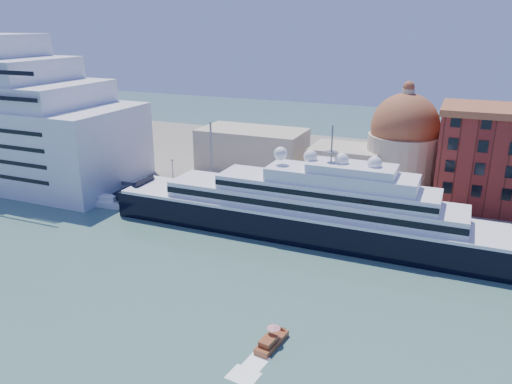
% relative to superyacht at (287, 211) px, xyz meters
% --- Properties ---
extents(ground, '(400.00, 400.00, 0.00)m').
position_rel_superyacht_xyz_m(ground, '(-3.29, -23.00, -4.86)').
color(ground, '#325750').
rests_on(ground, ground).
extents(quay, '(180.00, 10.00, 2.50)m').
position_rel_superyacht_xyz_m(quay, '(-3.29, 11.00, -3.61)').
color(quay, gray).
rests_on(quay, ground).
extents(land, '(260.00, 72.00, 2.00)m').
position_rel_superyacht_xyz_m(land, '(-3.29, 52.00, -3.86)').
color(land, slate).
rests_on(land, ground).
extents(quay_fence, '(180.00, 0.10, 1.20)m').
position_rel_superyacht_xyz_m(quay_fence, '(-3.29, 6.50, -1.76)').
color(quay_fence, slate).
rests_on(quay_fence, quay).
extents(superyacht, '(94.20, 13.06, 28.15)m').
position_rel_superyacht_xyz_m(superyacht, '(0.00, 0.00, 0.00)').
color(superyacht, black).
rests_on(superyacht, ground).
extents(service_barge, '(12.84, 5.53, 2.80)m').
position_rel_superyacht_xyz_m(service_barge, '(-47.74, -1.97, -4.05)').
color(service_barge, white).
rests_on(service_barge, ground).
extents(water_taxi, '(2.99, 6.65, 3.05)m').
position_rel_superyacht_xyz_m(water_taxi, '(11.49, -38.57, -4.13)').
color(water_taxi, maroon).
rests_on(water_taxi, ground).
extents(church, '(66.00, 18.00, 25.50)m').
position_rel_superyacht_xyz_m(church, '(3.10, 34.72, 6.05)').
color(church, beige).
rests_on(church, land).
extents(lamp_posts, '(120.80, 2.40, 18.00)m').
position_rel_superyacht_xyz_m(lamp_posts, '(-15.96, 9.27, 4.98)').
color(lamp_posts, slate).
rests_on(lamp_posts, quay).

